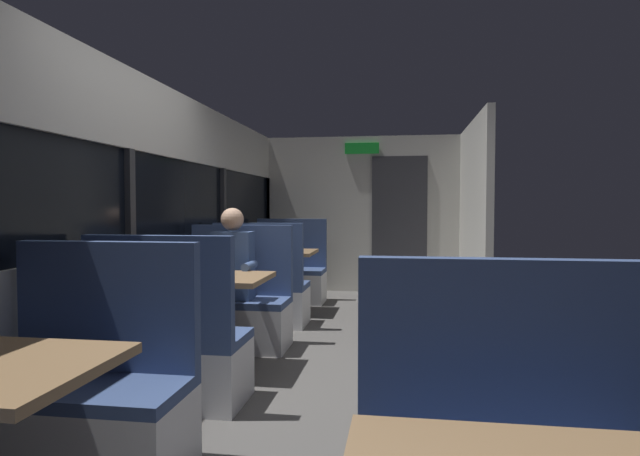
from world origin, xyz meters
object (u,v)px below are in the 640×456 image
at_px(dining_table_far_window, 277,259).
at_px(seated_passenger, 234,289).
at_px(bench_far_window_facing_end, 262,294).
at_px(bench_mid_window_facing_end, 171,353).
at_px(bench_mid_window_facing_entry, 237,311).
at_px(bench_near_window_facing_entry, 90,405).
at_px(dining_table_mid_window, 209,289).
at_px(bench_far_window_facing_entry, 289,277).

height_order(dining_table_far_window, seated_passenger, seated_passenger).
bearing_deg(bench_far_window_facing_end, seated_passenger, -90.00).
bearing_deg(bench_mid_window_facing_end, bench_mid_window_facing_entry, 90.00).
xyz_separation_m(bench_near_window_facing_entry, dining_table_mid_window, (0.00, 1.60, 0.31)).
distance_m(bench_mid_window_facing_end, bench_mid_window_facing_entry, 1.40).
distance_m(bench_far_window_facing_entry, seated_passenger, 2.38).
relative_size(bench_mid_window_facing_end, bench_mid_window_facing_entry, 1.00).
xyz_separation_m(bench_mid_window_facing_end, bench_far_window_facing_entry, (0.00, 3.69, 0.00)).
xyz_separation_m(bench_near_window_facing_entry, bench_mid_window_facing_end, (0.00, 0.90, 0.00)).
distance_m(dining_table_mid_window, seated_passenger, 0.64).
bearing_deg(bench_mid_window_facing_entry, seated_passenger, -90.00).
relative_size(bench_far_window_facing_end, bench_far_window_facing_entry, 1.00).
xyz_separation_m(bench_near_window_facing_entry, dining_table_far_window, (0.00, 3.89, 0.31)).
bearing_deg(bench_mid_window_facing_entry, dining_table_far_window, 90.00).
bearing_deg(bench_far_window_facing_entry, bench_mid_window_facing_entry, -90.00).
bearing_deg(dining_table_mid_window, bench_far_window_facing_end, 90.00).
bearing_deg(bench_far_window_facing_entry, bench_mid_window_facing_end, -90.00).
distance_m(bench_near_window_facing_entry, dining_table_mid_window, 1.63).
bearing_deg(dining_table_mid_window, seated_passenger, 90.00).
relative_size(bench_mid_window_facing_end, bench_far_window_facing_end, 1.00).
distance_m(dining_table_mid_window, bench_mid_window_facing_entry, 0.77).
xyz_separation_m(dining_table_mid_window, bench_mid_window_facing_end, (0.00, -0.70, -0.31)).
bearing_deg(bench_mid_window_facing_end, bench_far_window_facing_end, 90.00).
height_order(bench_mid_window_facing_end, dining_table_far_window, bench_mid_window_facing_end).
xyz_separation_m(bench_mid_window_facing_entry, bench_far_window_facing_entry, (0.00, 2.30, 0.00)).
bearing_deg(dining_table_far_window, dining_table_mid_window, -90.00).
xyz_separation_m(bench_mid_window_facing_entry, seated_passenger, (0.00, -0.07, 0.21)).
relative_size(bench_near_window_facing_entry, bench_far_window_facing_entry, 1.00).
distance_m(dining_table_far_window, bench_far_window_facing_entry, 0.77).
height_order(bench_near_window_facing_entry, bench_mid_window_facing_entry, same).
relative_size(bench_mid_window_facing_entry, seated_passenger, 0.87).
height_order(bench_near_window_facing_entry, seated_passenger, seated_passenger).
distance_m(bench_near_window_facing_entry, bench_mid_window_facing_entry, 2.30).
height_order(bench_near_window_facing_entry, bench_far_window_facing_end, same).
relative_size(dining_table_mid_window, bench_far_window_facing_entry, 0.82).
distance_m(dining_table_mid_window, bench_far_window_facing_entry, 3.01).
bearing_deg(bench_mid_window_facing_end, dining_table_far_window, 90.00).
distance_m(bench_mid_window_facing_end, seated_passenger, 1.34).
xyz_separation_m(dining_table_far_window, bench_far_window_facing_end, (0.00, -0.70, -0.31)).
distance_m(bench_near_window_facing_entry, dining_table_far_window, 3.90).
bearing_deg(dining_table_far_window, bench_far_window_facing_entry, 90.00).
distance_m(dining_table_mid_window, dining_table_far_window, 2.30).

